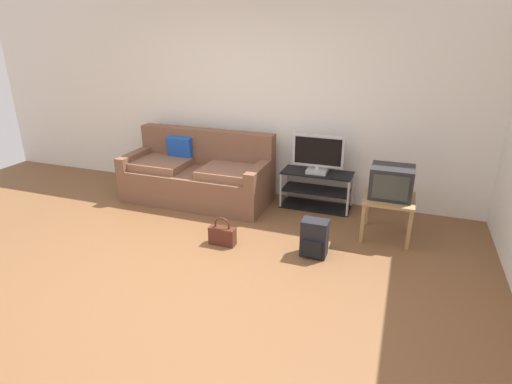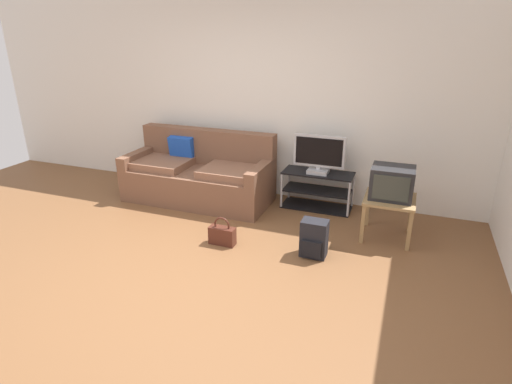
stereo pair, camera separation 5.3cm
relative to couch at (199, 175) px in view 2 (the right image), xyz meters
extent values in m
cube|color=brown|center=(0.70, -1.86, -0.35)|extent=(9.00, 9.80, 0.02)
cube|color=silver|center=(0.70, 0.59, 1.01)|extent=(9.00, 0.10, 2.70)
cube|color=brown|center=(0.00, -0.06, -0.12)|extent=(1.99, 0.87, 0.44)
cube|color=brown|center=(0.00, 0.28, 0.34)|extent=(1.99, 0.20, 0.49)
cube|color=brown|center=(-0.92, -0.06, 0.19)|extent=(0.14, 0.87, 0.18)
cube|color=brown|center=(0.93, -0.06, 0.19)|extent=(0.14, 0.87, 0.18)
cube|color=brown|center=(-0.54, -0.12, 0.15)|extent=(0.80, 0.61, 0.10)
cube|color=brown|center=(0.55, -0.12, 0.15)|extent=(0.80, 0.61, 0.10)
cube|color=blue|center=(-0.34, 0.16, 0.30)|extent=(0.36, 0.17, 0.37)
cube|color=black|center=(1.60, 0.27, 0.14)|extent=(0.91, 0.39, 0.02)
cube|color=black|center=(1.60, 0.27, -0.10)|extent=(0.87, 0.37, 0.02)
cube|color=black|center=(1.60, 0.27, -0.34)|extent=(0.91, 0.39, 0.02)
cylinder|color=#B7B7BC|center=(1.16, 0.09, -0.10)|extent=(0.03, 0.03, 0.49)
cylinder|color=#B7B7BC|center=(2.04, 0.09, -0.10)|extent=(0.03, 0.03, 0.49)
cylinder|color=#B7B7BC|center=(1.16, 0.45, -0.10)|extent=(0.03, 0.03, 0.49)
cylinder|color=#B7B7BC|center=(2.04, 0.45, -0.10)|extent=(0.03, 0.03, 0.49)
cube|color=#B2B2B7|center=(1.60, 0.25, 0.17)|extent=(0.26, 0.22, 0.05)
cube|color=#B2B2B7|center=(1.60, 0.25, 0.22)|extent=(0.05, 0.04, 0.04)
cube|color=#B2B2B7|center=(1.60, 0.25, 0.44)|extent=(0.66, 0.04, 0.41)
cube|color=black|center=(1.60, 0.23, 0.44)|extent=(0.60, 0.01, 0.35)
cube|color=#9E7A4C|center=(2.53, -0.28, 0.12)|extent=(0.55, 0.55, 0.03)
cube|color=#9E7A4C|center=(2.29, -0.53, -0.12)|extent=(0.04, 0.04, 0.45)
cube|color=#9E7A4C|center=(2.78, -0.53, -0.12)|extent=(0.04, 0.04, 0.45)
cube|color=#9E7A4C|center=(2.29, -0.04, -0.12)|extent=(0.04, 0.04, 0.45)
cube|color=#9E7A4C|center=(2.78, -0.04, -0.12)|extent=(0.04, 0.04, 0.45)
cube|color=#232326|center=(2.53, -0.26, 0.31)|extent=(0.46, 0.37, 0.35)
cube|color=#333833|center=(2.53, -0.45, 0.31)|extent=(0.37, 0.01, 0.28)
cube|color=black|center=(1.86, -0.99, -0.14)|extent=(0.27, 0.18, 0.40)
cube|color=black|center=(1.86, -1.09, -0.22)|extent=(0.21, 0.04, 0.18)
cylinder|color=black|center=(1.78, -0.88, -0.12)|extent=(0.04, 0.04, 0.32)
cylinder|color=black|center=(1.93, -0.88, -0.12)|extent=(0.04, 0.04, 0.32)
cube|color=#4C2319|center=(0.86, -1.10, -0.24)|extent=(0.29, 0.12, 0.20)
torus|color=#4C2319|center=(0.86, -1.10, -0.11)|extent=(0.18, 0.02, 0.18)
camera|label=1|loc=(2.60, -4.81, 1.88)|focal=29.14mm
camera|label=2|loc=(2.65, -4.79, 1.88)|focal=29.14mm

